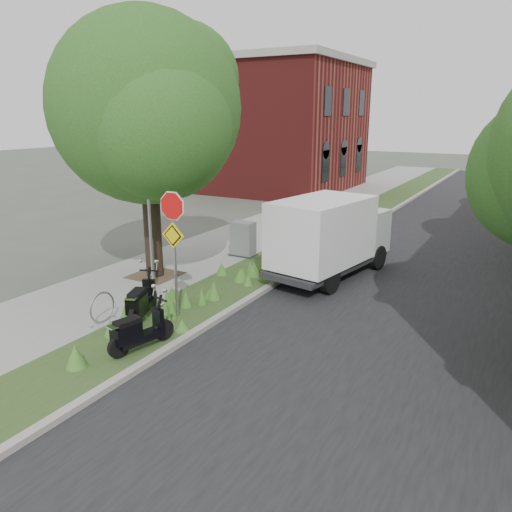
# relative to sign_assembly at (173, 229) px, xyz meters

# --- Properties ---
(ground) EXTENTS (120.00, 120.00, 0.00)m
(ground) POSITION_rel_sign_assembly_xyz_m (1.40, -0.58, -2.33)
(ground) COLOR #4C5147
(ground) RESTS_ON ground
(sidewalk_near) EXTENTS (3.50, 60.00, 0.12)m
(sidewalk_near) POSITION_rel_sign_assembly_xyz_m (-2.85, 9.42, -2.27)
(sidewalk_near) COLOR gray
(sidewalk_near) RESTS_ON ground
(verge) EXTENTS (2.00, 60.00, 0.12)m
(verge) POSITION_rel_sign_assembly_xyz_m (-0.10, 9.42, -2.27)
(verge) COLOR #2A441D
(verge) RESTS_ON ground
(kerb_near) EXTENTS (0.20, 60.00, 0.13)m
(kerb_near) POSITION_rel_sign_assembly_xyz_m (0.90, 9.42, -2.26)
(kerb_near) COLOR #9E9991
(kerb_near) RESTS_ON ground
(road) EXTENTS (7.00, 60.00, 0.01)m
(road) POSITION_rel_sign_assembly_xyz_m (4.40, 9.42, -2.32)
(road) COLOR black
(road) RESTS_ON ground
(street_tree_main) EXTENTS (6.21, 5.54, 7.66)m
(street_tree_main) POSITION_rel_sign_assembly_xyz_m (-2.68, 2.28, 2.48)
(street_tree_main) COLOR black
(street_tree_main) RESTS_ON ground
(bare_post) EXTENTS (0.08, 0.08, 4.00)m
(bare_post) POSITION_rel_sign_assembly_xyz_m (-1.80, 1.22, -0.21)
(bare_post) COLOR #A5A8AD
(bare_post) RESTS_ON ground
(bike_hoop) EXTENTS (0.06, 0.78, 0.77)m
(bike_hoop) POSITION_rel_sign_assembly_xyz_m (-1.30, -1.18, -1.83)
(bike_hoop) COLOR #A5A8AD
(bike_hoop) RESTS_ON ground
(sign_assembly) EXTENTS (0.94, 0.08, 3.22)m
(sign_assembly) POSITION_rel_sign_assembly_xyz_m (0.00, 0.00, 0.00)
(sign_assembly) COLOR #A5A8AD
(sign_assembly) RESTS_ON ground
(brick_building) EXTENTS (9.40, 10.40, 8.30)m
(brick_building) POSITION_rel_sign_assembly_xyz_m (-8.10, 21.42, 1.88)
(brick_building) COLOR maroon
(brick_building) RESTS_ON ground
(scooter_near) EXTENTS (0.76, 1.60, 0.80)m
(scooter_near) POSITION_rel_sign_assembly_xyz_m (-0.62, -0.62, -1.82)
(scooter_near) COLOR black
(scooter_near) RESTS_ON ground
(scooter_far) EXTENTS (0.57, 1.59, 0.77)m
(scooter_far) POSITION_rel_sign_assembly_xyz_m (0.43, -1.94, -1.83)
(scooter_far) COLOR black
(scooter_far) RESTS_ON ground
(box_truck) EXTENTS (2.61, 4.97, 2.14)m
(box_truck) POSITION_rel_sign_assembly_xyz_m (1.97, 5.06, -0.93)
(box_truck) COLOR #262628
(box_truck) RESTS_ON ground
(utility_cabinet) EXTENTS (0.90, 0.60, 1.20)m
(utility_cabinet) POSITION_rel_sign_assembly_xyz_m (-1.40, 5.50, -1.63)
(utility_cabinet) COLOR #262628
(utility_cabinet) RESTS_ON ground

